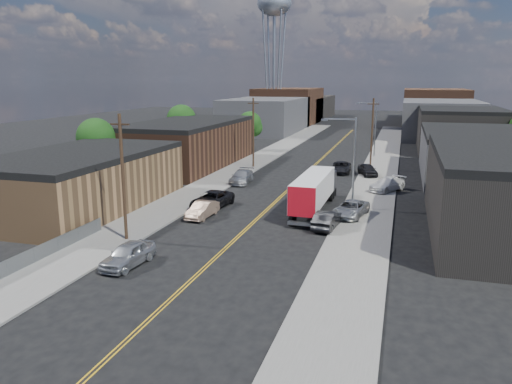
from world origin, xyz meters
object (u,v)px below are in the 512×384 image
Objects in this scene: semi_truck at (315,189)px; water_tower at (274,8)px; car_right_lot_a at (351,209)px; car_ahead_truck at (341,167)px; car_left_a at (128,254)px; car_left_d at (242,177)px; car_right_oncoming at (327,220)px; car_left_c at (212,200)px; car_right_lot_b at (387,184)px; car_right_lot_c at (368,170)px; car_left_b at (202,210)px.

water_tower is at bearing 107.81° from semi_truck.
car_ahead_truck is (-3.70, 22.63, -0.11)m from car_right_lot_a.
semi_truck is 2.95× the size of car_left_a.
car_right_oncoming is (13.00, -16.21, -0.01)m from car_left_d.
semi_truck is (26.50, -86.18, -28.56)m from water_tower.
semi_truck is 21.07m from car_left_a.
car_left_c is at bearing -89.09° from car_left_d.
car_left_c is 12.68m from car_right_oncoming.
car_left_d is (-0.92, 12.37, -0.02)m from car_left_c.
semi_truck is at bearing -72.91° from water_tower.
car_left_c is at bearing -167.89° from car_right_lot_a.
car_left_d is 17.40m from car_right_lot_b.
semi_truck is 2.71× the size of car_right_lot_b.
car_right_lot_b is 0.96× the size of car_ahead_truck.
water_tower is 101.04m from car_right_oncoming.
water_tower reaches higher than car_left_a.
semi_truck is 20.62m from car_ahead_truck.
car_right_oncoming is at bearing 52.48° from car_left_a.
car_right_lot_c is (30.20, -67.25, -29.73)m from water_tower.
car_left_d is 15.06m from car_ahead_truck.
car_right_oncoming is (2.10, -6.02, -1.31)m from semi_truck.
semi_truck is at bearing -90.97° from car_right_lot_b.
car_left_a is at bearing -80.88° from water_tower.
car_left_a reaches higher than car_ahead_truck.
car_right_lot_a reaches higher than car_ahead_truck.
car_right_lot_c is at bearing -87.53° from car_right_oncoming.
car_right_lot_b is at bearing 48.13° from car_left_b.
car_left_b is at bearing -138.70° from car_right_lot_c.
car_right_lot_b is at bearing -66.55° from water_tower.
car_left_b is at bearing -152.46° from car_right_lot_a.
semi_truck is 12.08m from car_right_lot_b.
car_right_lot_b is (6.50, 10.12, -1.18)m from semi_truck.
car_left_d is at bearing -169.73° from car_right_lot_c.
car_right_lot_c is at bearing 79.66° from semi_truck.
water_tower reaches higher than car_left_d.
car_right_lot_b reaches higher than car_left_a.
car_left_a is 0.92× the size of car_right_lot_b.
car_right_lot_c is at bearing 62.87° from car_left_c.
water_tower is at bearing 120.47° from car_right_lot_a.
car_left_c is 1.13× the size of car_right_lot_b.
car_left_a is at bearing -116.66° from semi_truck.
car_right_lot_c is (0.00, 20.98, 0.05)m from car_right_lot_a.
car_left_a is 40.43m from car_ahead_truck.
water_tower is 98.22m from car_left_b.
car_right_lot_a is at bearing 19.20° from car_left_b.
car_right_lot_b is at bearing 42.54° from car_left_c.
car_right_oncoming is at bearing 2.29° from car_left_b.
water_tower reaches higher than car_left_c.
car_left_b is 0.82× the size of car_left_d.
water_tower is 83.12m from car_left_d.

